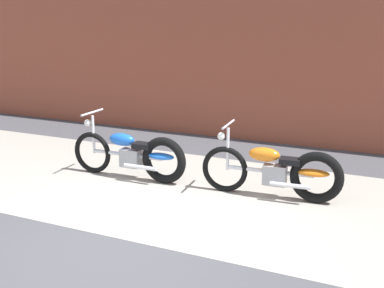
% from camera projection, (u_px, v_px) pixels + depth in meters
% --- Properties ---
extents(ground_plane, '(80.00, 80.00, 0.00)m').
position_uv_depth(ground_plane, '(123.00, 240.00, 5.53)').
color(ground_plane, '#47474C').
extents(sidewalk_slab, '(36.00, 3.50, 0.01)m').
position_uv_depth(sidewalk_slab, '(187.00, 190.00, 7.07)').
color(sidewalk_slab, '#9E998E').
rests_on(sidewalk_slab, ground).
extents(brick_building_wall, '(36.00, 0.50, 4.77)m').
position_uv_depth(brick_building_wall, '(260.00, 21.00, 9.48)').
color(brick_building_wall, brown).
rests_on(brick_building_wall, ground).
extents(motorcycle_blue, '(2.01, 0.58, 1.03)m').
position_uv_depth(motorcycle_blue, '(135.00, 155.00, 7.47)').
color(motorcycle_blue, black).
rests_on(motorcycle_blue, ground).
extents(motorcycle_orange, '(2.01, 0.58, 1.03)m').
position_uv_depth(motorcycle_orange, '(280.00, 171.00, 6.68)').
color(motorcycle_orange, black).
rests_on(motorcycle_orange, ground).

